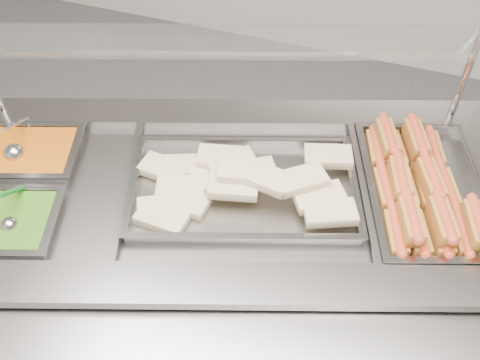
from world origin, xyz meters
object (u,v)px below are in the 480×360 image
(sneeze_guard, at_px, (223,43))
(pan_wraps, at_px, (243,191))
(steam_counter, at_px, (227,266))
(ladle, at_px, (15,152))
(pan_hotdogs, at_px, (423,195))
(serving_spoon, at_px, (10,219))

(sneeze_guard, distance_m, pan_wraps, 0.42)
(steam_counter, relative_size, ladle, 10.78)
(ladle, bearing_deg, sneeze_guard, 25.77)
(pan_wraps, bearing_deg, pan_hotdogs, 18.45)
(pan_wraps, bearing_deg, sneeze_guard, 123.79)
(pan_hotdogs, relative_size, serving_spoon, 3.71)
(steam_counter, xyz_separation_m, pan_hotdogs, (0.55, 0.18, 0.38))
(pan_hotdogs, bearing_deg, steam_counter, -161.55)
(pan_wraps, distance_m, serving_spoon, 0.64)
(sneeze_guard, distance_m, ladle, 0.72)
(sneeze_guard, relative_size, pan_hotdogs, 2.63)
(pan_wraps, distance_m, ladle, 0.70)
(ladle, relative_size, serving_spoon, 1.12)
(steam_counter, relative_size, sneeze_guard, 1.23)
(sneeze_guard, xyz_separation_m, pan_hotdogs, (0.61, -0.01, -0.38))
(pan_hotdogs, bearing_deg, ladle, -167.25)
(pan_hotdogs, bearing_deg, pan_wraps, -161.55)
(sneeze_guard, height_order, serving_spoon, sneeze_guard)
(steam_counter, height_order, ladle, ladle)
(ladle, bearing_deg, pan_wraps, 8.50)
(steam_counter, distance_m, pan_hotdogs, 0.69)
(pan_hotdogs, xyz_separation_m, ladle, (-1.19, -0.27, 0.05))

